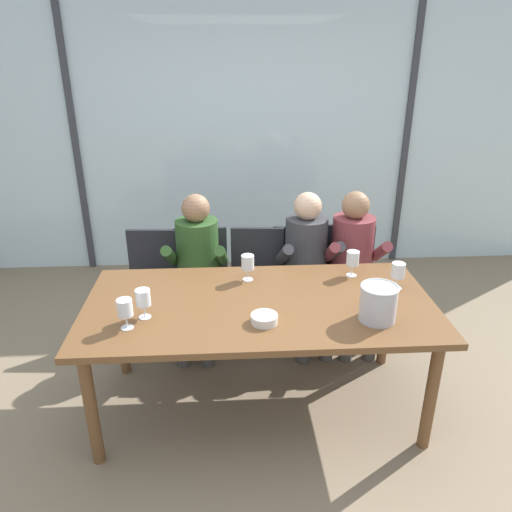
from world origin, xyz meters
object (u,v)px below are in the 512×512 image
object	(u,v)px
person_olive_shirt	(197,263)
wine_glass_near_bucket	(353,259)
ice_bucket_primary	(378,302)
wine_glass_by_left_taster	(143,299)
wine_glass_spare_empty	(125,309)
chair_near_curtain	(154,278)
chair_center	(257,276)
dining_table	(260,313)
chair_right_of_center	(301,273)
tasting_bowl	(264,319)
person_maroon_top	(354,259)
chair_near_window_right	(347,272)
person_charcoal_jacket	(308,260)
wine_glass_by_right_taster	(398,272)
chair_left_of_center	(202,276)
wine_glass_center_pour	(248,263)

from	to	relation	value
person_olive_shirt	wine_glass_near_bucket	world-z (taller)	person_olive_shirt
ice_bucket_primary	person_olive_shirt	bearing A→B (deg)	135.76
wine_glass_by_left_taster	wine_glass_spare_empty	world-z (taller)	same
person_olive_shirt	wine_glass_by_left_taster	bearing A→B (deg)	-100.72
chair_near_curtain	chair_center	world-z (taller)	same
dining_table	chair_right_of_center	bearing A→B (deg)	66.95
tasting_bowl	wine_glass_by_left_taster	distance (m)	0.68
person_maroon_top	wine_glass_by_left_taster	size ratio (longest dim) A/B	6.86
chair_near_window_right	chair_center	bearing A→B (deg)	-170.32
person_charcoal_jacket	wine_glass_spare_empty	size ratio (longest dim) A/B	6.86
ice_bucket_primary	wine_glass_by_right_taster	distance (m)	0.44
person_charcoal_jacket	wine_glass_by_right_taster	xyz separation A→B (m)	(0.45, -0.66, 0.21)
chair_left_of_center	wine_glass_spare_empty	distance (m)	1.28
chair_near_curtain	tasting_bowl	distance (m)	1.42
chair_near_curtain	wine_glass_by_left_taster	xyz separation A→B (m)	(0.11, -1.05, 0.38)
tasting_bowl	wine_glass_spare_empty	distance (m)	0.76
wine_glass_by_left_taster	wine_glass_spare_empty	distance (m)	0.13
wine_glass_by_left_taster	wine_glass_center_pour	world-z (taller)	same
tasting_bowl	dining_table	bearing A→B (deg)	92.29
chair_right_of_center	dining_table	bearing A→B (deg)	-118.31
person_olive_shirt	wine_glass_near_bucket	distance (m)	1.17
dining_table	person_olive_shirt	xyz separation A→B (m)	(-0.42, 0.79, -0.01)
chair_near_window_right	wine_glass_by_left_taster	distance (m)	1.82
person_charcoal_jacket	chair_near_curtain	bearing A→B (deg)	170.19
chair_center	wine_glass_by_left_taster	world-z (taller)	wine_glass_by_left_taster
wine_glass_near_bucket	chair_near_curtain	bearing A→B (deg)	157.64
chair_right_of_center	person_maroon_top	bearing A→B (deg)	-25.78
ice_bucket_primary	chair_left_of_center	bearing A→B (deg)	131.65
person_charcoal_jacket	person_maroon_top	world-z (taller)	same
wine_glass_by_right_taster	person_charcoal_jacket	bearing A→B (deg)	124.29
chair_left_of_center	person_maroon_top	bearing A→B (deg)	-8.63
person_olive_shirt	wine_glass_near_bucket	bearing A→B (deg)	-19.68
chair_right_of_center	person_olive_shirt	bearing A→B (deg)	-175.35
person_maroon_top	wine_glass_center_pour	distance (m)	0.99
chair_near_curtain	wine_glass_spare_empty	size ratio (longest dim) A/B	5.03
person_maroon_top	wine_glass_spare_empty	bearing A→B (deg)	-144.74
chair_right_of_center	wine_glass_spare_empty	distance (m)	1.68
chair_near_curtain	wine_glass_by_right_taster	distance (m)	1.86
ice_bucket_primary	tasting_bowl	distance (m)	0.64
person_olive_shirt	dining_table	bearing A→B (deg)	-58.28
chair_near_curtain	tasting_bowl	size ratio (longest dim) A/B	5.78
wine_glass_by_left_taster	wine_glass_spare_empty	bearing A→B (deg)	-126.48
chair_near_curtain	person_maroon_top	size ratio (longest dim) A/B	0.73
chair_near_curtain	wine_glass_center_pour	world-z (taller)	wine_glass_center_pour
dining_table	wine_glass_near_bucket	distance (m)	0.75
chair_near_window_right	person_charcoal_jacket	world-z (taller)	person_charcoal_jacket
chair_left_of_center	wine_glass_center_pour	distance (m)	0.80
chair_center	person_olive_shirt	xyz separation A→B (m)	(-0.46, -0.11, 0.17)
chair_center	tasting_bowl	world-z (taller)	chair_center
chair_left_of_center	ice_bucket_primary	world-z (taller)	ice_bucket_primary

